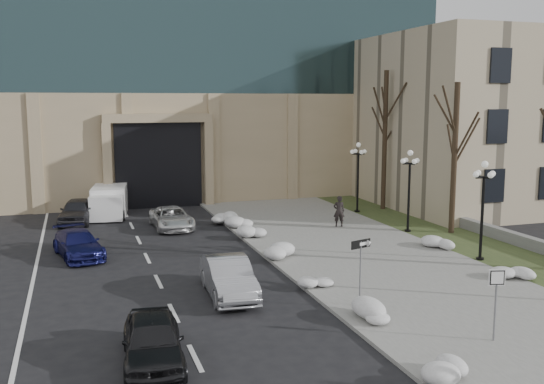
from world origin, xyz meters
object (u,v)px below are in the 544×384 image
at_px(lamppost_b, 483,197).
at_px(lamppost_d, 358,168).
at_px(one_way_sign, 364,251).
at_px(car_e, 77,211).
at_px(car_b, 228,277).
at_px(box_truck, 110,201).
at_px(car_c, 78,244).
at_px(car_a, 153,341).
at_px(pedestrian, 339,211).
at_px(keep_sign, 496,289).
at_px(lamppost_c, 409,180).
at_px(car_d, 172,218).

relative_size(lamppost_b, lamppost_d, 1.00).
bearing_deg(one_way_sign, car_e, 98.89).
bearing_deg(lamppost_d, one_way_sign, -115.46).
xyz_separation_m(car_b, box_truck, (-3.35, 18.89, 0.17)).
distance_m(car_b, lamppost_d, 19.08).
bearing_deg(box_truck, car_c, -92.73).
height_order(car_a, pedestrian, pedestrian).
height_order(car_c, box_truck, box_truck).
distance_m(pedestrian, one_way_sign, 13.92).
bearing_deg(box_truck, car_a, -82.27).
height_order(car_a, lamppost_b, lamppost_b).
height_order(keep_sign, lamppost_c, lamppost_c).
height_order(car_d, lamppost_b, lamppost_b).
relative_size(car_c, keep_sign, 1.85).
distance_m(keep_sign, lamppost_c, 16.00).
relative_size(car_b, box_truck, 0.73).
bearing_deg(car_b, car_e, 110.81).
height_order(car_c, lamppost_b, lamppost_b).
bearing_deg(car_a, one_way_sign, 22.10).
distance_m(car_e, lamppost_c, 20.11).
bearing_deg(car_d, lamppost_c, -25.57).
bearing_deg(car_e, car_a, -73.85).
bearing_deg(car_c, car_d, 32.37).
xyz_separation_m(car_d, box_truck, (-3.21, 5.66, 0.29)).
relative_size(car_c, lamppost_b, 0.93).
xyz_separation_m(car_c, pedestrian, (14.72, 2.17, 0.39)).
bearing_deg(car_e, car_b, -60.71).
distance_m(car_b, one_way_sign, 5.35).
distance_m(car_c, car_d, 7.45).
distance_m(car_b, lamppost_c, 14.87).
distance_m(car_d, keep_sign, 21.48).
xyz_separation_m(car_b, keep_sign, (6.68, -7.11, 1.01)).
xyz_separation_m(car_a, lamppost_b, (16.02, 6.54, 2.36)).
bearing_deg(pedestrian, car_c, 22.25).
distance_m(car_c, pedestrian, 14.88).
xyz_separation_m(car_a, lamppost_c, (16.02, 13.04, 2.36)).
relative_size(car_e, lamppost_c, 0.94).
bearing_deg(pedestrian, lamppost_b, 123.63).
bearing_deg(lamppost_d, car_b, -131.17).
xyz_separation_m(pedestrian, keep_sign, (-2.58, -17.28, 0.73)).
xyz_separation_m(pedestrian, lamppost_c, (3.20, -2.42, 2.03)).
bearing_deg(car_b, lamppost_b, 8.57).
bearing_deg(lamppost_c, lamppost_b, -90.00).
bearing_deg(lamppost_d, car_e, 172.31).
bearing_deg(car_b, car_d, 93.42).
bearing_deg(lamppost_b, box_truck, 131.88).
relative_size(car_a, car_e, 0.94).
distance_m(car_b, car_c, 9.69).
relative_size(car_d, one_way_sign, 1.78).
bearing_deg(car_b, pedestrian, 50.50).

